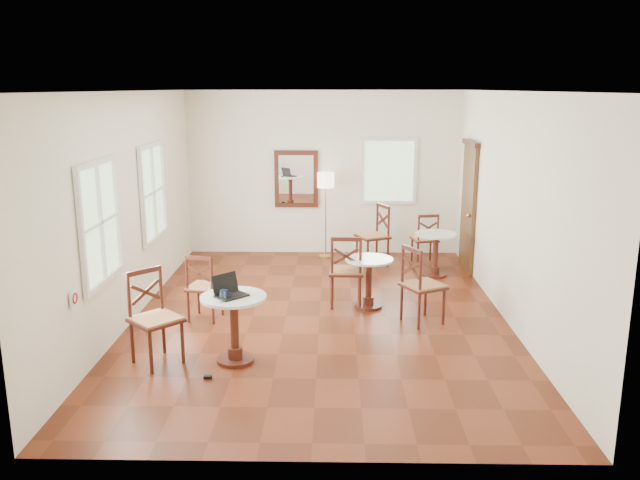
{
  "coord_description": "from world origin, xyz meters",
  "views": [
    {
      "loc": [
        0.17,
        -8.27,
        3.05
      ],
      "look_at": [
        0.0,
        0.3,
        1.0
      ],
      "focal_mm": 36.02,
      "sensor_mm": 36.0,
      "label": 1
    }
  ],
  "objects_px": {
    "chair_near_a": "(204,287)",
    "cafe_table_mid": "(369,277)",
    "chair_near_b": "(155,318)",
    "water_glass": "(222,297)",
    "cafe_table_near": "(234,321)",
    "chair_mid_a": "(346,271)",
    "cafe_table_back": "(436,250)",
    "mouse": "(217,292)",
    "chair_back_a": "(425,239)",
    "chair_mid_b": "(421,285)",
    "power_adapter": "(208,377)",
    "laptop": "(229,291)",
    "navy_mug": "(224,294)",
    "chair_back_b": "(374,235)",
    "floor_lamp": "(326,186)"
  },
  "relations": [
    {
      "from": "chair_near_a",
      "to": "cafe_table_mid",
      "type": "bearing_deg",
      "value": -155.55
    },
    {
      "from": "chair_near_b",
      "to": "water_glass",
      "type": "height_order",
      "value": "chair_near_b"
    },
    {
      "from": "cafe_table_near",
      "to": "chair_mid_a",
      "type": "bearing_deg",
      "value": 56.4
    },
    {
      "from": "cafe_table_back",
      "to": "mouse",
      "type": "height_order",
      "value": "mouse"
    },
    {
      "from": "chair_back_a",
      "to": "water_glass",
      "type": "bearing_deg",
      "value": 47.38
    },
    {
      "from": "chair_mid_b",
      "to": "chair_mid_a",
      "type": "bearing_deg",
      "value": 27.38
    },
    {
      "from": "power_adapter",
      "to": "chair_near_a",
      "type": "bearing_deg",
      "value": 101.77
    },
    {
      "from": "chair_mid_a",
      "to": "laptop",
      "type": "height_order",
      "value": "chair_mid_a"
    },
    {
      "from": "cafe_table_mid",
      "to": "chair_mid_b",
      "type": "bearing_deg",
      "value": -42.19
    },
    {
      "from": "chair_mid_a",
      "to": "power_adapter",
      "type": "relative_size",
      "value": 12.21
    },
    {
      "from": "cafe_table_near",
      "to": "navy_mug",
      "type": "xyz_separation_m",
      "value": [
        -0.08,
        -0.1,
        0.35
      ]
    },
    {
      "from": "mouse",
      "to": "water_glass",
      "type": "height_order",
      "value": "water_glass"
    },
    {
      "from": "chair_near_a",
      "to": "chair_mid_a",
      "type": "height_order",
      "value": "chair_mid_a"
    },
    {
      "from": "cafe_table_near",
      "to": "chair_mid_b",
      "type": "bearing_deg",
      "value": 29.62
    },
    {
      "from": "water_glass",
      "to": "chair_mid_a",
      "type": "bearing_deg",
      "value": 57.5
    },
    {
      "from": "chair_near_b",
      "to": "power_adapter",
      "type": "relative_size",
      "value": 12.49
    },
    {
      "from": "chair_back_a",
      "to": "power_adapter",
      "type": "bearing_deg",
      "value": 47.4
    },
    {
      "from": "cafe_table_near",
      "to": "chair_back_b",
      "type": "relative_size",
      "value": 0.74
    },
    {
      "from": "chair_near_a",
      "to": "floor_lamp",
      "type": "xyz_separation_m",
      "value": [
        1.58,
        3.29,
        0.87
      ]
    },
    {
      "from": "chair_mid_b",
      "to": "cafe_table_back",
      "type": "bearing_deg",
      "value": -42.28
    },
    {
      "from": "cafe_table_back",
      "to": "laptop",
      "type": "distance_m",
      "value": 4.49
    },
    {
      "from": "power_adapter",
      "to": "navy_mug",
      "type": "bearing_deg",
      "value": 67.18
    },
    {
      "from": "cafe_table_back",
      "to": "chair_back_a",
      "type": "bearing_deg",
      "value": 94.97
    },
    {
      "from": "cafe_table_near",
      "to": "chair_mid_b",
      "type": "height_order",
      "value": "chair_mid_b"
    },
    {
      "from": "chair_near_b",
      "to": "laptop",
      "type": "relative_size",
      "value": 2.51
    },
    {
      "from": "chair_near_b",
      "to": "floor_lamp",
      "type": "height_order",
      "value": "floor_lamp"
    },
    {
      "from": "cafe_table_mid",
      "to": "mouse",
      "type": "xyz_separation_m",
      "value": [
        -1.82,
        -1.79,
        0.36
      ]
    },
    {
      "from": "cafe_table_mid",
      "to": "chair_back_a",
      "type": "distance_m",
      "value": 2.58
    },
    {
      "from": "chair_mid_a",
      "to": "navy_mug",
      "type": "relative_size",
      "value": 8.22
    },
    {
      "from": "cafe_table_mid",
      "to": "chair_mid_b",
      "type": "height_order",
      "value": "chair_mid_b"
    },
    {
      "from": "cafe_table_near",
      "to": "cafe_table_mid",
      "type": "height_order",
      "value": "cafe_table_near"
    },
    {
      "from": "cafe_table_back",
      "to": "navy_mug",
      "type": "distance_m",
      "value": 4.59
    },
    {
      "from": "cafe_table_near",
      "to": "chair_mid_a",
      "type": "relative_size",
      "value": 0.75
    },
    {
      "from": "chair_mid_a",
      "to": "laptop",
      "type": "relative_size",
      "value": 2.45
    },
    {
      "from": "cafe_table_mid",
      "to": "chair_near_a",
      "type": "distance_m",
      "value": 2.28
    },
    {
      "from": "chair_back_a",
      "to": "floor_lamp",
      "type": "bearing_deg",
      "value": -24.04
    },
    {
      "from": "cafe_table_near",
      "to": "cafe_table_mid",
      "type": "relative_size",
      "value": 1.09
    },
    {
      "from": "chair_mid_b",
      "to": "laptop",
      "type": "relative_size",
      "value": 2.46
    },
    {
      "from": "navy_mug",
      "to": "chair_mid_b",
      "type": "bearing_deg",
      "value": 30.54
    },
    {
      "from": "chair_mid_a",
      "to": "chair_back_a",
      "type": "height_order",
      "value": "chair_mid_a"
    },
    {
      "from": "chair_back_b",
      "to": "water_glass",
      "type": "xyz_separation_m",
      "value": [
        -1.91,
        -4.36,
        0.31
      ]
    },
    {
      "from": "laptop",
      "to": "mouse",
      "type": "relative_size",
      "value": 5.06
    },
    {
      "from": "water_glass",
      "to": "power_adapter",
      "type": "bearing_deg",
      "value": -122.17
    },
    {
      "from": "chair_back_b",
      "to": "laptop",
      "type": "distance_m",
      "value": 4.55
    },
    {
      "from": "chair_mid_a",
      "to": "laptop",
      "type": "distance_m",
      "value": 2.38
    },
    {
      "from": "laptop",
      "to": "chair_mid_a",
      "type": "bearing_deg",
      "value": 10.23
    },
    {
      "from": "cafe_table_back",
      "to": "chair_mid_b",
      "type": "xyz_separation_m",
      "value": [
        -0.53,
        -2.17,
        0.07
      ]
    },
    {
      "from": "floor_lamp",
      "to": "laptop",
      "type": "relative_size",
      "value": 3.67
    },
    {
      "from": "chair_mid_a",
      "to": "power_adapter",
      "type": "height_order",
      "value": "chair_mid_a"
    },
    {
      "from": "chair_mid_b",
      "to": "cafe_table_mid",
      "type": "bearing_deg",
      "value": 19.16
    }
  ]
}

